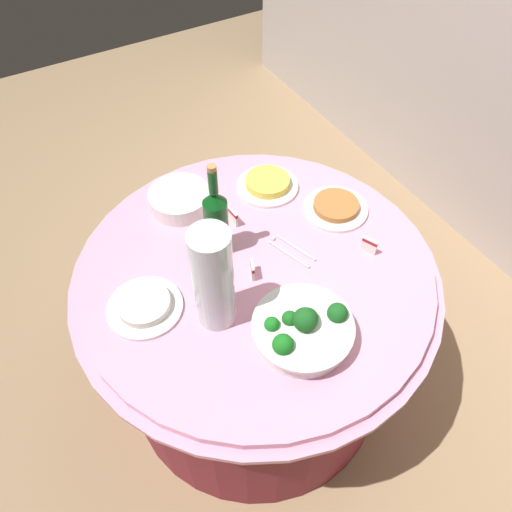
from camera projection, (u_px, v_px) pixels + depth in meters
The scene contains 13 objects.
ground_plane at pixel (256, 375), 2.09m from camera, with size 6.00×6.00×0.00m, color #9E7F5B.
buffet_table at pixel (256, 328), 1.80m from camera, with size 1.16×1.16×0.74m.
broccoli_bowl at pixel (303, 329), 1.33m from camera, with size 0.28×0.28×0.12m.
plate_stack at pixel (180, 199), 1.67m from camera, with size 0.21×0.21×0.06m.
wine_bottle at pixel (216, 220), 1.47m from camera, with size 0.07×0.07×0.34m.
decorative_fruit_vase at pixel (213, 282), 1.28m from camera, with size 0.11×0.11×0.34m.
serving_tongs at pixel (291, 250), 1.56m from camera, with size 0.17×0.09×0.01m.
food_plate_peanuts at pixel (336, 207), 1.67m from camera, with size 0.22×0.22×0.03m.
food_plate_fried_egg at pixel (268, 184), 1.74m from camera, with size 0.22×0.22×0.04m.
food_plate_rice at pixel (144, 306), 1.41m from camera, with size 0.22×0.22×0.04m.
label_placard_front at pixel (369, 245), 1.54m from camera, with size 0.05×0.03×0.05m.
label_placard_mid at pixel (233, 216), 1.62m from camera, with size 0.05×0.01×0.05m.
label_placard_rear at pixel (252, 269), 1.48m from camera, with size 0.05×0.03×0.05m.
Camera 1 is at (0.82, -0.48, 1.93)m, focal length 34.41 mm.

